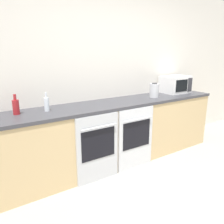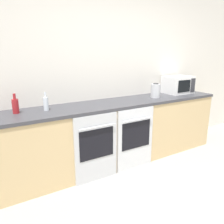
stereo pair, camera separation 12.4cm
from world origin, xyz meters
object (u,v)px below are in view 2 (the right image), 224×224
Objects in this scene: oven_left at (96,148)px; microwave at (178,85)px; bottle_clear at (46,103)px; oven_right at (135,139)px; kettle at (156,91)px; bottle_red at (15,106)px.

oven_left is 1.93m from microwave.
bottle_clear reaches higher than oven_left.
kettle reaches higher than oven_right.
bottle_red is at bearing 172.96° from bottle_clear.
oven_left is 0.82m from bottle_clear.
microwave is 2.09× the size of bottle_clear.
bottle_red is (-2.60, -0.00, -0.05)m from microwave.
oven_left is at bearing -167.47° from microwave.
oven_left is at bearing 180.00° from oven_right.
kettle is at bearing -3.07° from bottle_red.
microwave is 2.27m from bottle_clear.
bottle_red is at bearing 164.48° from oven_right.
microwave reaches higher than bottle_red.
bottle_clear is (-2.27, -0.04, -0.06)m from microwave.
kettle is at bearing -2.27° from bottle_clear.
bottle_red reaches higher than bottle_clear.
kettle is (1.67, -0.07, 0.02)m from bottle_clear.
oven_right is at bearing -153.71° from kettle.
bottle_red is (-0.82, 0.39, 0.56)m from oven_left.
oven_left and oven_right have the same top height.
bottle_red is 2.00m from kettle.
bottle_clear reaches higher than oven_right.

